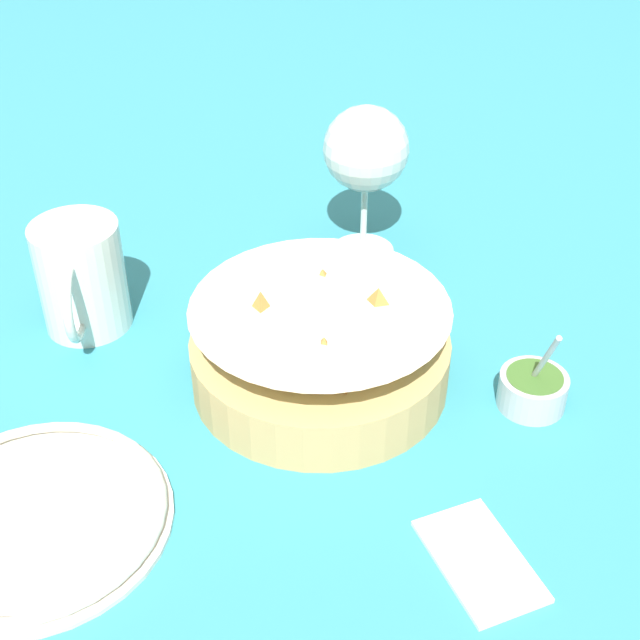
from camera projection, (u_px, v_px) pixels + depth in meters
The scene contains 7 objects.
ground_plane at pixel (349, 396), 0.79m from camera, with size 4.00×4.00×0.00m, color teal.
food_basket at pixel (320, 347), 0.79m from camera, with size 0.23×0.23×0.10m.
sauce_cup at pixel (533, 389), 0.77m from camera, with size 0.07×0.06×0.10m.
wine_glass at pixel (366, 153), 0.92m from camera, with size 0.09×0.09×0.17m.
beer_mug at pixel (82, 281), 0.85m from camera, with size 0.13×0.08×0.11m.
side_plate at pixel (35, 517), 0.67m from camera, with size 0.21×0.21×0.01m.
napkin at pixel (480, 559), 0.64m from camera, with size 0.11×0.09×0.01m.
Camera 1 is at (0.59, -0.07, 0.52)m, focal length 50.00 mm.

